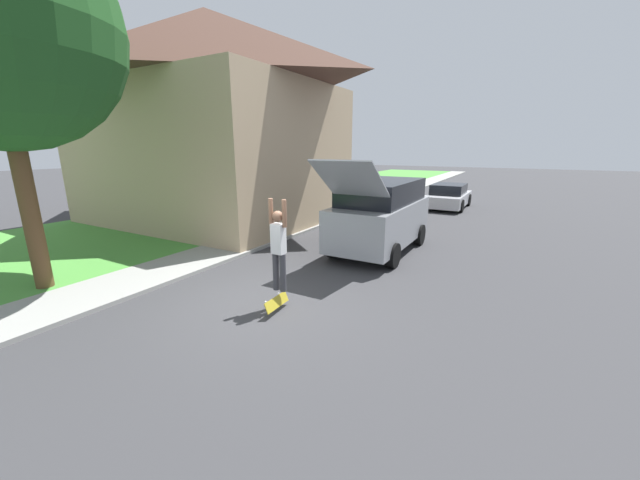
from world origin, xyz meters
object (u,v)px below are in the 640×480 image
Objects in this scene: car_down_street at (448,196)px; skateboarder at (279,245)px; skateboard at (276,302)px; suv_parked at (381,214)px.

car_down_street is 14.97m from skateboarder.
car_down_street is at bearing 88.31° from skateboard.
skateboarder is (-0.49, -14.94, 0.73)m from car_down_street.
skateboarder is at bearing -91.86° from car_down_street.
car_down_street is 2.24× the size of skateboarder.
skateboarder is at bearing -92.99° from suv_parked.
suv_parked is 2.79× the size of skateboarder.
skateboarder is at bearing 102.51° from skateboard.
suv_parked is at bearing 87.01° from skateboarder.
skateboarder reaches higher than skateboard.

